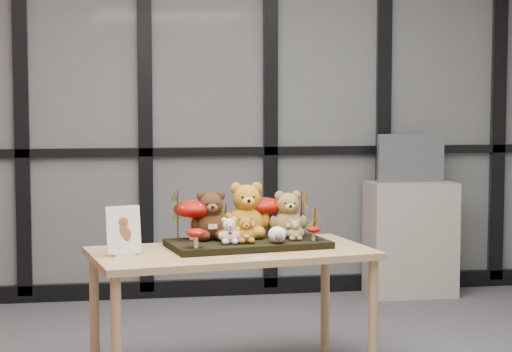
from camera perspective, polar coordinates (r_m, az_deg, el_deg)
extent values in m
plane|color=#AEACA5|center=(6.66, -2.98, 4.54)|extent=(5.00, 0.00, 5.00)
cube|color=#2D383F|center=(6.63, -2.95, 4.54)|extent=(4.90, 0.02, 2.70)
cube|color=black|center=(6.78, -2.90, -6.86)|extent=(4.90, 0.06, 0.12)
cube|color=black|center=(6.65, -2.93, 1.52)|extent=(4.90, 0.06, 0.06)
cube|color=black|center=(6.61, -14.24, 4.39)|extent=(0.10, 0.06, 2.70)
cube|color=black|center=(6.60, -6.84, 4.51)|extent=(0.10, 0.06, 2.70)
cube|color=black|center=(6.70, 0.89, 4.55)|extent=(0.10, 0.06, 2.70)
cube|color=black|center=(6.91, 7.86, 4.52)|extent=(0.10, 0.06, 2.70)
cube|color=black|center=(7.23, 14.70, 4.42)|extent=(0.10, 0.06, 2.70)
cube|color=tan|center=(4.75, -1.51, -4.78)|extent=(1.51, 0.93, 0.04)
cylinder|color=tan|center=(4.37, -8.59, -10.11)|extent=(0.05, 0.05, 0.63)
cylinder|color=tan|center=(4.95, -9.91, -8.34)|extent=(0.05, 0.05, 0.63)
cylinder|color=tan|center=(4.78, 7.21, -8.79)|extent=(0.05, 0.05, 0.63)
cylinder|color=tan|center=(5.32, 4.28, -7.37)|extent=(0.05, 0.05, 0.63)
cube|color=black|center=(4.82, -0.51, -4.20)|extent=(0.87, 0.54, 0.04)
cube|color=silver|center=(4.63, -8.14, -4.80)|extent=(0.11, 0.08, 0.01)
cube|color=white|center=(4.61, -8.16, -3.29)|extent=(0.18, 0.08, 0.23)
ellipsoid|color=brown|center=(4.60, -8.15, -3.57)|extent=(0.08, 0.01, 0.09)
ellipsoid|color=brown|center=(4.59, -8.16, -2.81)|extent=(0.05, 0.01, 0.05)
cube|color=white|center=(4.50, 0.12, -5.08)|extent=(0.08, 0.03, 0.00)
cube|color=#9B948A|center=(6.82, 9.48, -3.83)|extent=(0.62, 0.36, 0.83)
cube|color=#52555A|center=(6.78, 9.49, 1.10)|extent=(0.49, 0.05, 0.35)
cube|color=black|center=(6.76, 9.56, 1.09)|extent=(0.43, 0.00, 0.29)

